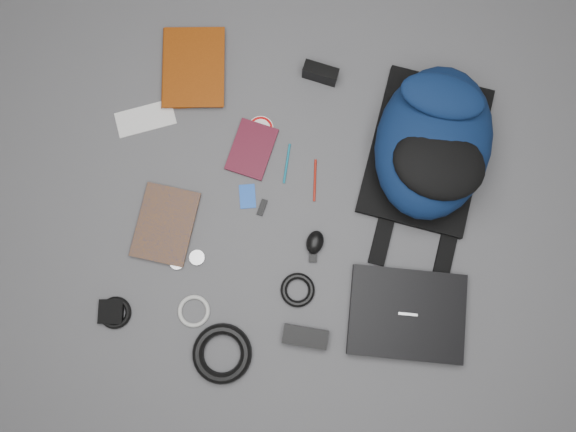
# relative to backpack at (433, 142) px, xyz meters

# --- Properties ---
(ground) EXTENTS (4.00, 4.00, 0.00)m
(ground) POSITION_rel_backpack_xyz_m (-0.40, -0.28, -0.11)
(ground) COLOR #4F4F51
(ground) RESTS_ON ground
(backpack) EXTENTS (0.42, 0.57, 0.22)m
(backpack) POSITION_rel_backpack_xyz_m (0.00, 0.00, 0.00)
(backpack) COLOR #081633
(backpack) RESTS_ON ground
(laptop) EXTENTS (0.36, 0.29, 0.03)m
(laptop) POSITION_rel_backpack_xyz_m (0.00, -0.52, -0.09)
(laptop) COLOR black
(laptop) RESTS_ON ground
(textbook_red) EXTENTS (0.24, 0.30, 0.03)m
(textbook_red) POSITION_rel_backpack_xyz_m (-0.88, 0.14, -0.10)
(textbook_red) COLOR #752C06
(textbook_red) RESTS_ON ground
(comic_book) EXTENTS (0.19, 0.25, 0.02)m
(comic_book) POSITION_rel_backpack_xyz_m (-0.86, -0.35, -0.10)
(comic_book) COLOR #A05B0B
(comic_book) RESTS_ON ground
(envelope) EXTENTS (0.21, 0.15, 0.00)m
(envelope) POSITION_rel_backpack_xyz_m (-0.90, -0.03, -0.11)
(envelope) COLOR silver
(envelope) RESTS_ON ground
(dvd_case) EXTENTS (0.15, 0.19, 0.01)m
(dvd_case) POSITION_rel_backpack_xyz_m (-0.55, -0.08, -0.10)
(dvd_case) COLOR #420C19
(dvd_case) RESTS_ON ground
(compact_camera) EXTENTS (0.12, 0.06, 0.06)m
(compact_camera) POSITION_rel_backpack_xyz_m (-0.37, 0.20, -0.08)
(compact_camera) COLOR black
(compact_camera) RESTS_ON ground
(sticker_disc) EXTENTS (0.09, 0.09, 0.00)m
(sticker_disc) POSITION_rel_backpack_xyz_m (-0.53, -0.00, -0.11)
(sticker_disc) COLOR white
(sticker_disc) RESTS_ON ground
(pen_teal) EXTENTS (0.01, 0.13, 0.01)m
(pen_teal) POSITION_rel_backpack_xyz_m (-0.43, -0.11, -0.11)
(pen_teal) COLOR #0E6882
(pen_teal) RESTS_ON ground
(pen_red) EXTENTS (0.02, 0.14, 0.01)m
(pen_red) POSITION_rel_backpack_xyz_m (-0.33, -0.15, -0.11)
(pen_red) COLOR #9B180B
(pen_red) RESTS_ON ground
(id_badge) EXTENTS (0.07, 0.09, 0.00)m
(id_badge) POSITION_rel_backpack_xyz_m (-0.54, -0.23, -0.11)
(id_badge) COLOR blue
(id_badge) RESTS_ON ground
(usb_black) EXTENTS (0.03, 0.05, 0.01)m
(usb_black) POSITION_rel_backpack_xyz_m (-0.48, -0.26, -0.11)
(usb_black) COLOR black
(usb_black) RESTS_ON ground
(key_fob) EXTENTS (0.03, 0.04, 0.01)m
(key_fob) POSITION_rel_backpack_xyz_m (-0.30, -0.38, -0.11)
(key_fob) COLOR black
(key_fob) RESTS_ON ground
(mouse) EXTENTS (0.06, 0.08, 0.04)m
(mouse) POSITION_rel_backpack_xyz_m (-0.30, -0.34, -0.09)
(mouse) COLOR black
(mouse) RESTS_ON ground
(headphone_left) EXTENTS (0.05, 0.05, 0.01)m
(headphone_left) POSITION_rel_backpack_xyz_m (-0.72, -0.47, -0.11)
(headphone_left) COLOR #B9B9BC
(headphone_left) RESTS_ON ground
(headphone_right) EXTENTS (0.06, 0.06, 0.01)m
(headphone_right) POSITION_rel_backpack_xyz_m (-0.66, -0.44, -0.11)
(headphone_right) COLOR #A6A6A8
(headphone_right) RESTS_ON ground
(cable_coil) EXTENTS (0.13, 0.13, 0.02)m
(cable_coil) POSITION_rel_backpack_xyz_m (-0.33, -0.50, -0.10)
(cable_coil) COLOR black
(cable_coil) RESTS_ON ground
(power_brick) EXTENTS (0.14, 0.06, 0.03)m
(power_brick) POSITION_rel_backpack_xyz_m (-0.29, -0.63, -0.09)
(power_brick) COLOR black
(power_brick) RESTS_ON ground
(power_cord_coil) EXTENTS (0.20, 0.20, 0.03)m
(power_cord_coil) POSITION_rel_backpack_xyz_m (-0.53, -0.72, -0.09)
(power_cord_coil) COLOR black
(power_cord_coil) RESTS_ON ground
(pouch) EXTENTS (0.08, 0.08, 0.02)m
(pouch) POSITION_rel_backpack_xyz_m (-0.89, -0.65, -0.10)
(pouch) COLOR black
(pouch) RESTS_ON ground
(earbud_coil) EXTENTS (0.11, 0.11, 0.02)m
(earbud_coil) POSITION_rel_backpack_xyz_m (-0.87, -0.65, -0.10)
(earbud_coil) COLOR black
(earbud_coil) RESTS_ON ground
(white_cable_coil) EXTENTS (0.10, 0.10, 0.01)m
(white_cable_coil) POSITION_rel_backpack_xyz_m (-0.64, -0.61, -0.11)
(white_cable_coil) COLOR beige
(white_cable_coil) RESTS_ON ground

